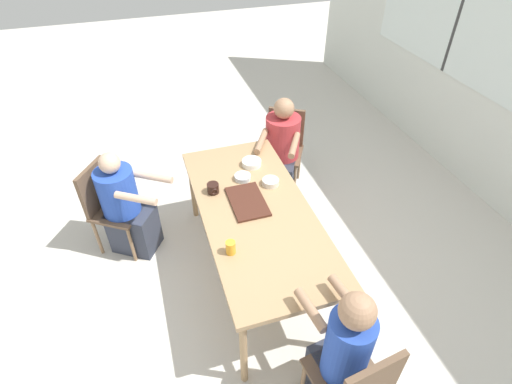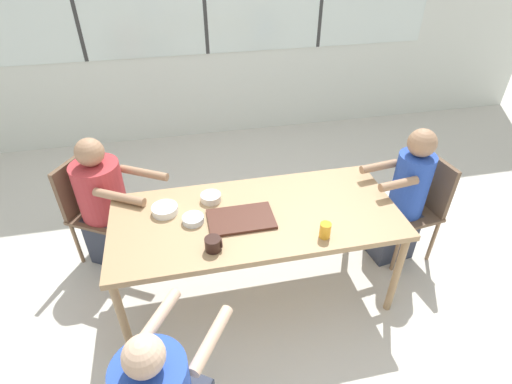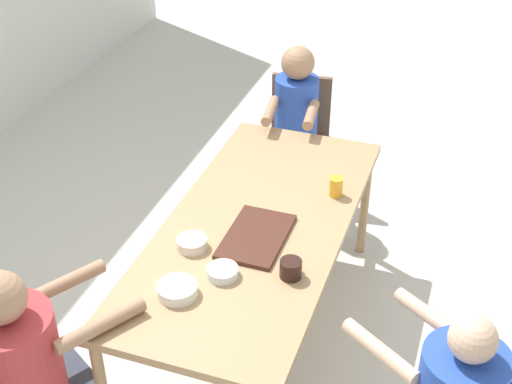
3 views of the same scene
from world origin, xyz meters
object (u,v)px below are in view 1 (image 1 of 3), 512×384
(chair_for_man_teal_shirt, at_px, (284,142))
(person_man_blue_shirt, at_px, (341,357))
(juice_glass, at_px, (231,247))
(bowl_cereal, at_px, (243,177))
(chair_for_man_blue_shirt, at_px, (357,383))
(coffee_mug, at_px, (213,188))
(person_woman_green_shirt, at_px, (126,209))
(person_man_teal_shirt, at_px, (281,154))
(bowl_fruit, at_px, (271,182))
(chair_for_woman_green_shirt, at_px, (108,201))
(bowl_white_shallow, at_px, (252,163))

(chair_for_man_teal_shirt, distance_m, person_man_blue_shirt, 2.40)
(juice_glass, relative_size, bowl_cereal, 0.73)
(chair_for_man_blue_shirt, relative_size, person_man_blue_shirt, 0.75)
(coffee_mug, relative_size, bowl_cereal, 0.74)
(chair_for_man_blue_shirt, xyz_separation_m, person_woman_green_shirt, (-1.98, -1.16, -0.05))
(juice_glass, bearing_deg, chair_for_man_teal_shirt, 147.34)
(chair_for_man_blue_shirt, height_order, chair_for_man_teal_shirt, same)
(person_woman_green_shirt, relative_size, person_man_teal_shirt, 0.96)
(chair_for_man_blue_shirt, height_order, juice_glass, chair_for_man_blue_shirt)
(person_woman_green_shirt, bearing_deg, chair_for_man_teal_shirt, 140.40)
(bowl_cereal, xyz_separation_m, bowl_fruit, (0.14, 0.20, 0.00))
(chair_for_woman_green_shirt, bearing_deg, chair_for_man_teal_shirt, 136.36)
(chair_for_man_teal_shirt, xyz_separation_m, bowl_white_shallow, (0.59, -0.54, 0.25))
(person_man_teal_shirt, bearing_deg, chair_for_woman_green_shirt, 39.57)
(person_man_blue_shirt, bearing_deg, coffee_mug, 98.26)
(chair_for_man_blue_shirt, xyz_separation_m, juice_glass, (-0.98, -0.47, 0.27))
(bowl_fruit, bearing_deg, chair_for_man_teal_shirt, 152.29)
(coffee_mug, bearing_deg, chair_for_man_teal_shirt, 132.06)
(person_woman_green_shirt, xyz_separation_m, bowl_fruit, (0.38, 1.20, 0.30))
(person_man_blue_shirt, bearing_deg, juice_glass, 111.36)
(juice_glass, bearing_deg, bowl_cereal, 158.28)
(chair_for_man_blue_shirt, bearing_deg, person_woman_green_shirt, 112.92)
(juice_glass, relative_size, bowl_fruit, 0.72)
(chair_for_woman_green_shirt, height_order, bowl_fruit, chair_for_woman_green_shirt)
(person_woman_green_shirt, distance_m, person_man_teal_shirt, 1.63)
(chair_for_man_blue_shirt, bearing_deg, juice_glass, 108.27)
(person_man_teal_shirt, relative_size, bowl_white_shallow, 6.33)
(person_man_blue_shirt, bearing_deg, person_woman_green_shirt, 114.59)
(person_woman_green_shirt, relative_size, person_man_blue_shirt, 0.91)
(chair_for_man_teal_shirt, relative_size, bowl_white_shallow, 5.03)
(chair_for_man_teal_shirt, distance_m, coffee_mug, 1.30)
(juice_glass, distance_m, bowl_white_shallow, 1.04)
(person_man_blue_shirt, xyz_separation_m, bowl_cereal, (-1.58, -0.15, 0.22))
(person_man_teal_shirt, bearing_deg, bowl_fruit, 93.22)
(chair_for_man_teal_shirt, relative_size, bowl_fruit, 6.14)
(bowl_fruit, bearing_deg, person_woman_green_shirt, -107.43)
(chair_for_man_blue_shirt, relative_size, coffee_mug, 8.36)
(juice_glass, bearing_deg, person_woman_green_shirt, -145.45)
(person_man_teal_shirt, height_order, bowl_cereal, person_man_teal_shirt)
(juice_glass, distance_m, bowl_cereal, 0.83)
(bowl_white_shallow, bearing_deg, person_man_blue_shirt, 0.41)
(person_man_blue_shirt, distance_m, person_man_teal_shirt, 2.24)
(person_man_blue_shirt, bearing_deg, bowl_fruit, 80.26)
(coffee_mug, bearing_deg, chair_for_woman_green_shirt, -116.29)
(person_man_teal_shirt, bearing_deg, person_woman_green_shirt, 43.61)
(bowl_white_shallow, relative_size, bowl_fruit, 1.22)
(chair_for_woman_green_shirt, xyz_separation_m, bowl_cereal, (0.33, 1.14, 0.24))
(person_man_teal_shirt, distance_m, juice_glass, 1.67)
(person_woman_green_shirt, relative_size, bowl_fruit, 7.40)
(chair_for_woman_green_shirt, distance_m, juice_glass, 1.41)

